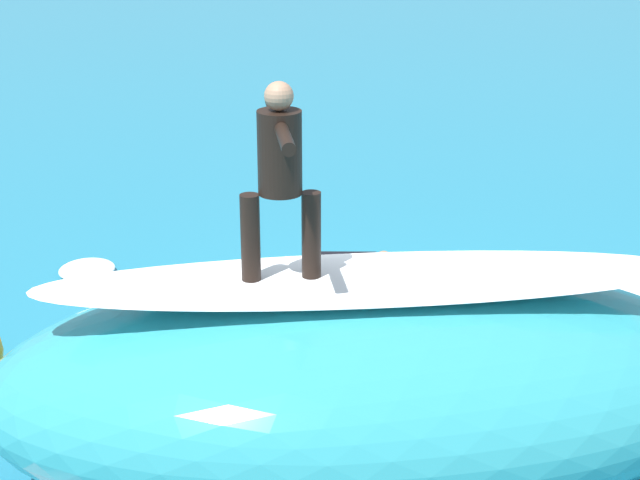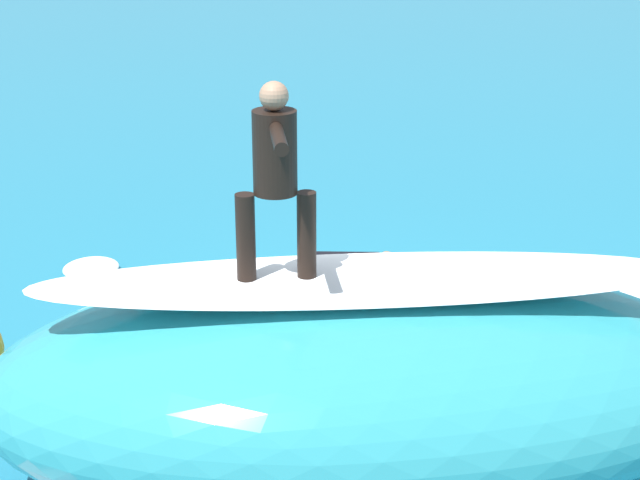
% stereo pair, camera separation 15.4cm
% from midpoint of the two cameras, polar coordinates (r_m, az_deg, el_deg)
% --- Properties ---
extents(ground_plane, '(120.00, 120.00, 0.00)m').
position_cam_midpoint_polar(ground_plane, '(10.22, 2.06, -6.62)').
color(ground_plane, teal).
extents(wave_crest, '(6.45, 4.06, 1.70)m').
position_cam_midpoint_polar(wave_crest, '(7.95, 2.11, -8.17)').
color(wave_crest, teal).
rests_on(wave_crest, ground_plane).
extents(wave_foam_lip, '(5.22, 1.94, 0.08)m').
position_cam_midpoint_polar(wave_foam_lip, '(7.56, 2.19, -2.26)').
color(wave_foam_lip, white).
rests_on(wave_foam_lip, wave_crest).
extents(surfboard_riding, '(2.10, 0.78, 0.06)m').
position_cam_midpoint_polar(surfboard_riding, '(7.51, -2.81, -2.51)').
color(surfboard_riding, silver).
rests_on(surfboard_riding, wave_crest).
extents(surfer_riding, '(0.60, 1.43, 1.51)m').
position_cam_midpoint_polar(surfer_riding, '(7.20, -2.93, 4.18)').
color(surfer_riding, black).
rests_on(surfer_riding, surfboard_riding).
extents(surfboard_paddling, '(2.05, 1.10, 0.10)m').
position_cam_midpoint_polar(surfboard_paddling, '(11.96, 1.02, -2.15)').
color(surfboard_paddling, '#E0563D').
rests_on(surfboard_paddling, ground_plane).
extents(surfer_paddling, '(1.58, 0.67, 0.29)m').
position_cam_midpoint_polar(surfer_paddling, '(11.89, 0.44, -1.37)').
color(surfer_paddling, black).
rests_on(surfer_paddling, surfboard_paddling).
extents(foam_patch_near, '(0.92, 0.94, 0.14)m').
position_cam_midpoint_polar(foam_patch_near, '(12.46, -13.61, -1.67)').
color(foam_patch_near, white).
rests_on(foam_patch_near, ground_plane).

